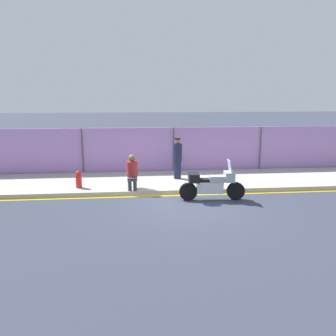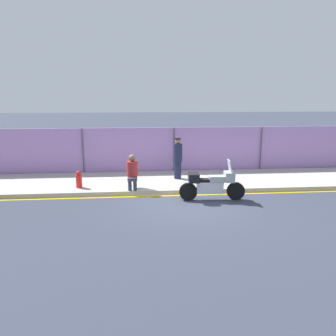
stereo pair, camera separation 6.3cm
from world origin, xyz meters
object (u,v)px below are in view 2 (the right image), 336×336
at_px(officer_standing, 178,158).
at_px(motorcycle, 212,184).
at_px(person_seated_on_curb, 132,170).
at_px(fire_hydrant, 79,179).

bearing_deg(officer_standing, motorcycle, -70.27).
bearing_deg(person_seated_on_curb, officer_standing, 34.89).
xyz_separation_m(motorcycle, fire_hydrant, (-4.78, 1.44, -0.09)).
relative_size(motorcycle, fire_hydrant, 3.52).
relative_size(motorcycle, person_seated_on_curb, 1.80).
bearing_deg(fire_hydrant, person_seated_on_curb, -6.96).
xyz_separation_m(person_seated_on_curb, fire_hydrant, (-2.03, 0.25, -0.38)).
distance_m(person_seated_on_curb, fire_hydrant, 2.08).
bearing_deg(person_seated_on_curb, fire_hydrant, 173.04).
height_order(person_seated_on_curb, fire_hydrant, person_seated_on_curb).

